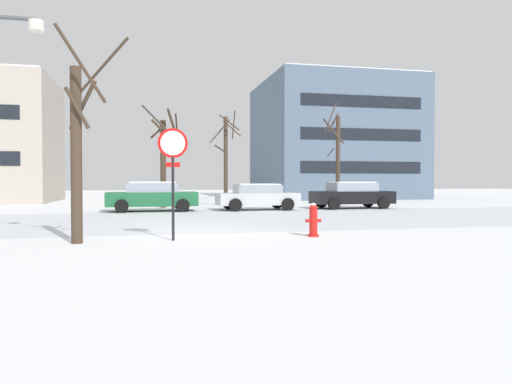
{
  "coord_description": "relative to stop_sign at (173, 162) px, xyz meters",
  "views": [
    {
      "loc": [
        -1.58,
        -14.71,
        1.55
      ],
      "look_at": [
        3.08,
        5.68,
        1.02
      ],
      "focal_mm": 33.84,
      "sensor_mm": 36.0,
      "label": 1
    }
  ],
  "objects": [
    {
      "name": "parked_car_green",
      "position": [
        -0.38,
        11.86,
        -1.26
      ],
      "size": [
        4.4,
        2.17,
        1.46
      ],
      "color": "#1E6038",
      "rests_on": "ground"
    },
    {
      "name": "tree_far_right",
      "position": [
        0.31,
        14.85,
        0.84
      ],
      "size": [
        2.15,
        1.87,
        5.66
      ],
      "color": "#423326",
      "rests_on": "ground"
    },
    {
      "name": "tree_near_corner",
      "position": [
        -2.29,
        -0.06,
        0.36
      ],
      "size": [
        1.65,
        2.03,
        5.13
      ],
      "color": "#423326",
      "rests_on": "ground"
    },
    {
      "name": "fire_hydrant",
      "position": [
        3.78,
        -0.01,
        -1.55
      ],
      "size": [
        0.44,
        0.3,
        0.92
      ],
      "color": "red",
      "rests_on": "ground"
    },
    {
      "name": "tree_far_left",
      "position": [
        10.68,
        15.05,
        0.97
      ],
      "size": [
        1.27,
        1.81,
        6.37
      ],
      "color": "#423326",
      "rests_on": "ground"
    },
    {
      "name": "ground_plane",
      "position": [
        0.91,
        2.26,
        -2.01
      ],
      "size": [
        120.0,
        120.0,
        0.0
      ],
      "primitive_type": "plane",
      "color": "white"
    },
    {
      "name": "stop_sign",
      "position": [
        0.0,
        0.0,
        0.0
      ],
      "size": [
        0.76,
        0.13,
        2.87
      ],
      "color": "black",
      "rests_on": "ground"
    },
    {
      "name": "road_surface",
      "position": [
        0.91,
        6.16,
        -2.01
      ],
      "size": [
        80.0,
        9.8,
        0.0
      ],
      "color": "silver",
      "rests_on": "ground"
    },
    {
      "name": "parked_car_silver",
      "position": [
        4.92,
        11.73,
        -1.31
      ],
      "size": [
        4.15,
        2.16,
        1.35
      ],
      "color": "silver",
      "rests_on": "ground"
    },
    {
      "name": "tree_far_mid",
      "position": [
        4.02,
        16.22,
        0.89
      ],
      "size": [
        1.82,
        1.84,
        5.65
      ],
      "color": "#423326",
      "rests_on": "ground"
    },
    {
      "name": "parked_car_black",
      "position": [
        10.23,
        11.87,
        -1.27
      ],
      "size": [
        4.37,
        2.07,
        1.45
      ],
      "color": "black",
      "rests_on": "ground"
    },
    {
      "name": "building_far_right",
      "position": [
        15.36,
        27.46,
        3.04
      ],
      "size": [
        12.28,
        12.02,
        10.11
      ],
      "color": "slate",
      "rests_on": "ground"
    }
  ]
}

